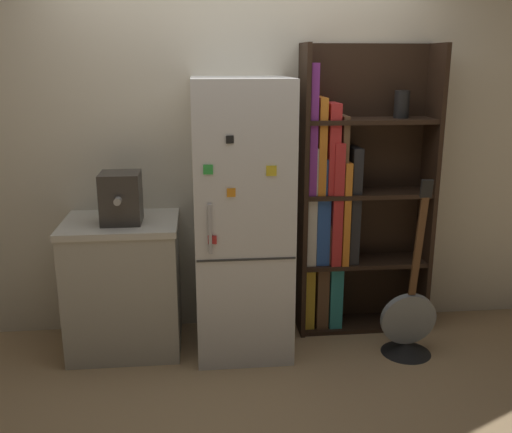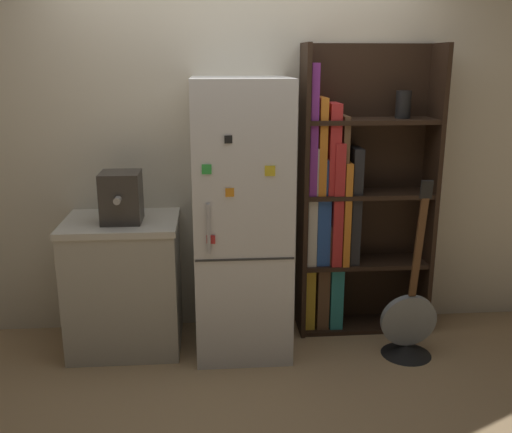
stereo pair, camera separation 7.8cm
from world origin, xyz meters
TOP-DOWN VIEW (x-y plane):
  - ground_plane at (0.00, 0.00)m, footprint 16.00×16.00m
  - wall_back at (0.00, 0.47)m, footprint 8.00×0.05m
  - refrigerator at (-0.00, 0.11)m, footprint 0.61×0.70m
  - bookshelf at (0.74, 0.33)m, footprint 0.92×0.31m
  - kitchen_counter at (-0.78, 0.16)m, footprint 0.73×0.60m
  - espresso_machine at (-0.76, 0.11)m, footprint 0.25×0.31m
  - guitar at (1.07, -0.14)m, footprint 0.37×0.33m

SIDE VIEW (x-z plane):
  - ground_plane at x=0.00m, z-range 0.00..0.00m
  - guitar at x=1.07m, z-range -0.43..0.77m
  - kitchen_counter at x=-0.78m, z-range 0.00..0.89m
  - refrigerator at x=0.00m, z-range 0.00..1.78m
  - bookshelf at x=0.74m, z-range -0.08..1.91m
  - espresso_machine at x=-0.76m, z-range 0.88..1.21m
  - wall_back at x=0.00m, z-range 0.00..2.60m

